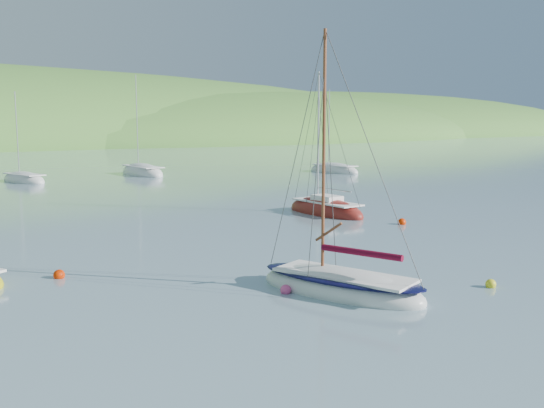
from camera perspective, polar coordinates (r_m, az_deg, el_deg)
ground at (r=23.35m, az=8.90°, el=-7.73°), size 700.00×700.00×0.00m
daysailer_white at (r=22.41m, az=6.50°, el=-7.75°), size 4.30×7.02×10.14m
sloop_red at (r=41.16m, az=5.06°, el=-0.64°), size 2.46×7.01×10.34m
distant_sloop_a at (r=67.60m, az=-22.33°, el=2.08°), size 4.11×7.46×10.10m
distant_sloop_b at (r=72.53m, az=-12.11°, el=2.86°), size 3.19×8.87×12.61m
distant_sloop_d at (r=74.84m, az=5.84°, el=3.12°), size 3.13×7.86×11.03m
mooring_buoys at (r=28.42m, az=4.66°, el=-4.61°), size 21.24×12.08×0.51m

